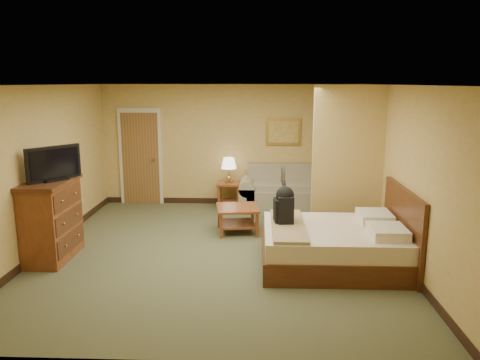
{
  "coord_description": "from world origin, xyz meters",
  "views": [
    {
      "loc": [
        0.63,
        -7.03,
        2.64
      ],
      "look_at": [
        0.32,
        0.6,
        1.04
      ],
      "focal_mm": 35.0,
      "sensor_mm": 36.0,
      "label": 1
    }
  ],
  "objects_px": {
    "loveseat": "(283,195)",
    "coffee_table": "(237,214)",
    "dresser": "(52,220)",
    "bed": "(339,244)"
  },
  "relations": [
    {
      "from": "loveseat",
      "to": "coffee_table",
      "type": "xyz_separation_m",
      "value": [
        -0.89,
        -1.58,
        0.03
      ]
    },
    {
      "from": "loveseat",
      "to": "dresser",
      "type": "height_order",
      "value": "dresser"
    },
    {
      "from": "coffee_table",
      "to": "dresser",
      "type": "relative_size",
      "value": 0.67
    },
    {
      "from": "coffee_table",
      "to": "bed",
      "type": "bearing_deg",
      "value": -43.54
    },
    {
      "from": "dresser",
      "to": "coffee_table",
      "type": "bearing_deg",
      "value": 27.02
    },
    {
      "from": "loveseat",
      "to": "dresser",
      "type": "distance_m",
      "value": 4.7
    },
    {
      "from": "dresser",
      "to": "loveseat",
      "type": "bearing_deg",
      "value": 39.39
    },
    {
      "from": "loveseat",
      "to": "dresser",
      "type": "bearing_deg",
      "value": -140.61
    },
    {
      "from": "coffee_table",
      "to": "bed",
      "type": "xyz_separation_m",
      "value": [
        1.56,
        -1.48,
        -0.02
      ]
    },
    {
      "from": "dresser",
      "to": "bed",
      "type": "bearing_deg",
      "value": -1.16
    }
  ]
}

